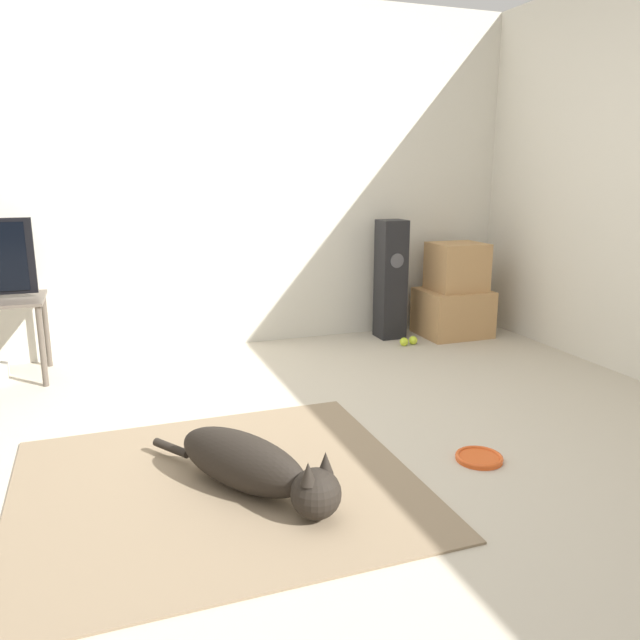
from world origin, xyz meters
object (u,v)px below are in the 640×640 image
object	(u,v)px
floor_speaker	(391,280)
frisbee	(479,458)
cardboard_box_upper	(457,267)
cardboard_box_lower	(453,312)
tennis_ball_near_speaker	(404,342)
tennis_ball_by_boxes	(413,340)
dog	(254,466)

from	to	relation	value
floor_speaker	frisbee	bearing A→B (deg)	-105.18
frisbee	cardboard_box_upper	xyz separation A→B (m)	(1.11, 2.03, 0.55)
frisbee	cardboard_box_lower	world-z (taller)	cardboard_box_lower
tennis_ball_near_speaker	frisbee	bearing A→B (deg)	-107.00
frisbee	cardboard_box_lower	distance (m)	2.31
frisbee	tennis_ball_by_boxes	bearing A→B (deg)	70.74
floor_speaker	tennis_ball_by_boxes	xyz separation A→B (m)	(0.07, -0.27, -0.44)
cardboard_box_upper	tennis_ball_by_boxes	bearing A→B (deg)	-161.08
dog	cardboard_box_upper	distance (m)	2.98
cardboard_box_upper	tennis_ball_by_boxes	size ratio (longest dim) A/B	6.23
dog	frisbee	bearing A→B (deg)	-2.27
cardboard_box_lower	frisbee	bearing A→B (deg)	-118.32
dog	frisbee	distance (m)	1.07
dog	floor_speaker	bearing A→B (deg)	51.94
cardboard_box_lower	tennis_ball_by_boxes	distance (m)	0.49
cardboard_box_lower	floor_speaker	distance (m)	0.60
tennis_ball_by_boxes	cardboard_box_upper	bearing A→B (deg)	18.92
cardboard_box_upper	tennis_ball_near_speaker	world-z (taller)	cardboard_box_upper
tennis_ball_near_speaker	dog	bearing A→B (deg)	-131.93
frisbee	floor_speaker	world-z (taller)	floor_speaker
frisbee	tennis_ball_by_boxes	world-z (taller)	tennis_ball_by_boxes
frisbee	cardboard_box_lower	bearing A→B (deg)	61.68
cardboard_box_upper	tennis_ball_by_boxes	world-z (taller)	cardboard_box_upper
tennis_ball_by_boxes	tennis_ball_near_speaker	world-z (taller)	same
cardboard_box_lower	cardboard_box_upper	xyz separation A→B (m)	(0.02, 0.00, 0.38)
frisbee	tennis_ball_near_speaker	xyz separation A→B (m)	(0.57, 1.86, 0.02)
floor_speaker	tennis_ball_near_speaker	size ratio (longest dim) A/B	14.24
cardboard_box_upper	floor_speaker	bearing A→B (deg)	167.97
tennis_ball_near_speaker	cardboard_box_upper	bearing A→B (deg)	17.41
cardboard_box_lower	floor_speaker	size ratio (longest dim) A/B	0.56
frisbee	cardboard_box_lower	size ratio (longest dim) A/B	0.41
dog	floor_speaker	size ratio (longest dim) A/B	0.96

